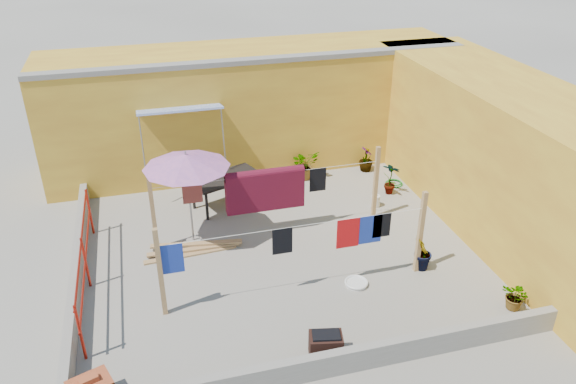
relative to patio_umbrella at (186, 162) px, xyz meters
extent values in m
plane|color=#9E998E|center=(1.72, -0.84, -1.94)|extent=(80.00, 80.00, 0.00)
cube|color=gold|center=(2.22, 3.86, -0.34)|extent=(11.00, 2.40, 3.20)
cube|color=gray|center=(2.22, 2.81, 1.21)|extent=(11.00, 0.35, 0.12)
cube|color=#2D51B2|center=(0.12, 2.31, 0.31)|extent=(2.00, 0.79, 0.22)
cylinder|color=gray|center=(-0.83, 1.94, -0.34)|extent=(0.03, 0.30, 1.28)
cylinder|color=gray|center=(1.07, 1.94, -0.34)|extent=(0.03, 0.30, 1.28)
cube|color=gold|center=(6.92, -0.84, -0.34)|extent=(2.40, 9.00, 3.20)
cube|color=gray|center=(1.72, -4.42, -1.72)|extent=(8.30, 0.16, 0.44)
cube|color=gray|center=(-2.36, -0.84, -1.72)|extent=(0.16, 7.30, 0.44)
cylinder|color=#A71C10|center=(-2.13, -3.04, -1.39)|extent=(0.05, 0.05, 1.10)
cylinder|color=#A71C10|center=(-2.13, -1.04, -1.39)|extent=(0.05, 0.05, 1.10)
cylinder|color=#A71C10|center=(-2.13, 0.96, -1.39)|extent=(0.05, 0.05, 1.10)
cylinder|color=#A71C10|center=(-2.13, -1.04, -0.89)|extent=(0.04, 4.20, 0.04)
cylinder|color=#A71C10|center=(-2.13, -1.04, -1.34)|extent=(0.04, 4.20, 0.04)
cube|color=tan|center=(-0.78, -2.24, -1.04)|extent=(0.09, 0.09, 1.80)
cube|color=tan|center=(4.22, -2.24, -1.04)|extent=(0.09, 0.09, 1.80)
cube|color=tan|center=(4.22, -0.04, -1.04)|extent=(0.09, 0.09, 1.80)
cube|color=tan|center=(-0.78, -0.04, -1.04)|extent=(0.09, 0.09, 1.80)
cylinder|color=silver|center=(1.72, -2.24, -0.49)|extent=(5.00, 0.01, 0.01)
cylinder|color=silver|center=(1.72, -0.04, -0.49)|extent=(5.00, 0.01, 0.01)
cube|color=#520D1F|center=(1.62, -0.04, -0.89)|extent=(1.73, 0.22, 0.88)
cube|color=black|center=(2.82, -0.04, -0.77)|extent=(0.37, 0.02, 0.55)
cube|color=maroon|center=(0.06, -0.04, -0.72)|extent=(0.42, 0.02, 0.46)
cube|color=#1D349D|center=(-0.58, -2.24, -0.79)|extent=(0.45, 0.02, 0.59)
cube|color=black|center=(1.43, -2.24, -0.76)|extent=(0.37, 0.02, 0.53)
cube|color=red|center=(2.70, -2.24, -0.80)|extent=(0.44, 0.02, 0.62)
cube|color=#1D349D|center=(3.15, -2.24, -0.79)|extent=(0.45, 0.02, 0.60)
cube|color=black|center=(3.38, -2.24, -0.74)|extent=(0.36, 0.02, 0.50)
cylinder|color=gray|center=(0.00, 0.00, -1.92)|extent=(0.32, 0.32, 0.05)
cylinder|color=gray|center=(0.00, 0.00, -0.91)|extent=(0.04, 0.04, 2.07)
cone|color=#C66AA3|center=(0.00, 0.00, 0.01)|extent=(2.16, 2.16, 0.29)
cylinder|color=gray|center=(0.00, 0.00, 0.18)|extent=(0.04, 0.04, 0.09)
cube|color=black|center=(0.99, 1.44, -1.21)|extent=(1.83, 1.36, 0.06)
cube|color=black|center=(0.44, 0.88, -1.59)|extent=(0.06, 0.06, 0.72)
cube|color=black|center=(0.20, 1.49, -1.59)|extent=(0.06, 0.06, 0.72)
cube|color=black|center=(1.78, 1.40, -1.59)|extent=(0.06, 0.06, 0.72)
cube|color=black|center=(1.54, 2.01, -1.59)|extent=(0.06, 0.06, 0.72)
cube|color=#A25026|center=(-1.98, -4.04, -1.46)|extent=(0.31, 0.22, 0.09)
cube|color=tan|center=(-0.12, -0.49, -1.92)|extent=(1.96, 0.27, 0.04)
cube|color=tan|center=(-0.04, -0.37, -1.88)|extent=(1.96, 0.17, 0.04)
cube|color=tan|center=(0.04, -0.25, -1.84)|extent=(1.95, 0.44, 0.04)
cube|color=black|center=(1.68, -4.04, -1.72)|extent=(0.60, 0.46, 0.45)
cube|color=black|center=(1.68, -4.04, -1.48)|extent=(0.50, 0.36, 0.04)
cylinder|color=silver|center=(2.88, -2.37, -1.92)|extent=(0.44, 0.44, 0.06)
torus|color=silver|center=(2.88, -2.37, -1.89)|extent=(0.47, 0.47, 0.05)
cylinder|color=silver|center=(4.47, 0.43, -1.80)|extent=(0.22, 0.22, 0.29)
cylinder|color=silver|center=(4.47, 0.43, -1.63)|extent=(0.06, 0.06, 0.05)
cylinder|color=silver|center=(3.86, -0.67, -1.79)|extent=(0.23, 0.23, 0.31)
cylinder|color=silver|center=(3.86, -0.67, -1.61)|extent=(0.06, 0.06, 0.05)
torus|color=#1A7823|center=(5.42, 1.40, -1.93)|extent=(0.46, 0.46, 0.03)
torus|color=#1A7823|center=(5.42, 1.40, -1.89)|extent=(0.39, 0.39, 0.03)
imported|color=#1D5618|center=(3.25, 2.36, -1.54)|extent=(0.86, 0.80, 0.80)
imported|color=#1D5618|center=(5.01, 2.36, -1.60)|extent=(0.43, 0.43, 0.69)
imported|color=#1D5618|center=(5.09, 0.95, -1.51)|extent=(0.54, 0.55, 0.87)
imported|color=#1D5618|center=(4.33, -2.25, -1.54)|extent=(0.53, 0.56, 0.81)
imported|color=#1D5618|center=(5.42, -3.80, -1.67)|extent=(0.58, 0.62, 0.55)
camera|label=1|loc=(-0.73, -10.52, 4.81)|focal=35.00mm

